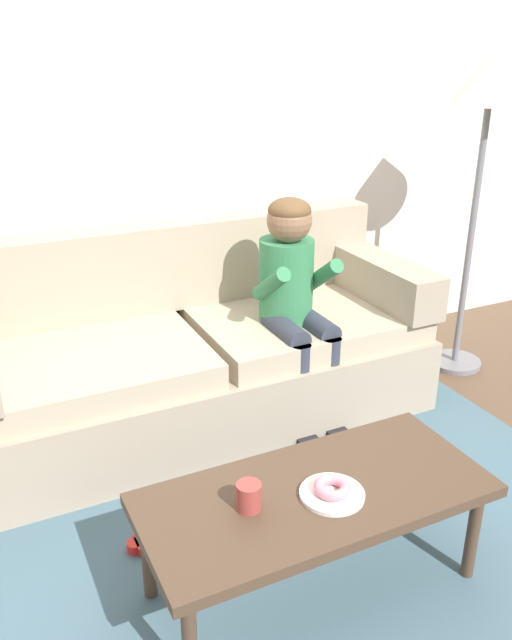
# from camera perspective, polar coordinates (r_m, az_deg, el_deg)

# --- Properties ---
(ground) EXTENTS (10.00, 10.00, 0.00)m
(ground) POSITION_cam_1_polar(r_m,az_deg,el_deg) (2.75, 2.20, -16.34)
(ground) COLOR brown
(wall_back) EXTENTS (8.00, 0.10, 2.80)m
(wall_back) POSITION_cam_1_polar(r_m,az_deg,el_deg) (3.44, -8.88, 17.00)
(wall_back) COLOR silver
(wall_back) RESTS_ON ground
(area_rug) EXTENTS (2.60, 2.03, 0.01)m
(area_rug) POSITION_cam_1_polar(r_m,az_deg,el_deg) (2.58, 4.95, -19.36)
(area_rug) COLOR #476675
(area_rug) RESTS_ON ground
(couch) EXTENTS (2.23, 0.90, 0.93)m
(couch) POSITION_cam_1_polar(r_m,az_deg,el_deg) (3.21, -5.34, -3.05)
(couch) COLOR tan
(couch) RESTS_ON ground
(coffee_table) EXTENTS (1.15, 0.52, 0.41)m
(coffee_table) POSITION_cam_1_polar(r_m,az_deg,el_deg) (2.22, 5.19, -15.41)
(coffee_table) COLOR #4C3828
(coffee_table) RESTS_ON ground
(person_child) EXTENTS (0.34, 0.58, 1.10)m
(person_child) POSITION_cam_1_polar(r_m,az_deg,el_deg) (3.08, 3.33, 2.53)
(person_child) COLOR #337A4C
(person_child) RESTS_ON ground
(plate) EXTENTS (0.21, 0.21, 0.01)m
(plate) POSITION_cam_1_polar(r_m,az_deg,el_deg) (2.17, 6.64, -14.85)
(plate) COLOR white
(plate) RESTS_ON coffee_table
(donut) EXTENTS (0.13, 0.13, 0.04)m
(donut) POSITION_cam_1_polar(r_m,az_deg,el_deg) (2.16, 6.67, -14.32)
(donut) COLOR pink
(donut) RESTS_ON plate
(mug) EXTENTS (0.08, 0.08, 0.09)m
(mug) POSITION_cam_1_polar(r_m,az_deg,el_deg) (2.09, -0.63, -15.13)
(mug) COLOR #993D38
(mug) RESTS_ON coffee_table
(toy_controller) EXTENTS (0.23, 0.09, 0.05)m
(toy_controller) POSITION_cam_1_polar(r_m,az_deg,el_deg) (2.61, -8.67, -18.51)
(toy_controller) COLOR red
(toy_controller) RESTS_ON ground
(floor_lamp) EXTENTS (0.39, 0.39, 1.72)m
(floor_lamp) POSITION_cam_1_polar(r_m,az_deg,el_deg) (3.65, 19.61, 17.27)
(floor_lamp) COLOR slate
(floor_lamp) RESTS_ON ground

